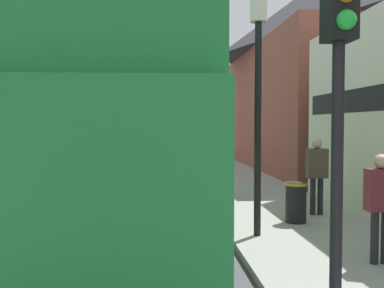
{
  "coord_description": "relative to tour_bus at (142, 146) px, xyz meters",
  "views": [
    {
      "loc": [
        3.68,
        -3.56,
        2.24
      ],
      "look_at": [
        4.56,
        7.33,
        1.76
      ],
      "focal_mm": 42.0,
      "sensor_mm": 36.0,
      "label": 1
    }
  ],
  "objects": [
    {
      "name": "ground_plane",
      "position": [
        -3.38,
        14.79,
        -1.78
      ],
      "size": [
        144.0,
        144.0,
        0.0
      ],
      "primitive_type": "plane",
      "color": "#4C4C4F"
    },
    {
      "name": "sidewalk",
      "position": [
        3.34,
        11.79,
        -1.71
      ],
      "size": [
        3.29,
        108.0,
        0.14
      ],
      "color": "#999993",
      "rests_on": "ground_plane"
    },
    {
      "name": "brick_terrace_rear",
      "position": [
        7.99,
        14.15,
        2.79
      ],
      "size": [
        6.0,
        18.89,
        9.13
      ],
      "color": "brown",
      "rests_on": "ground_plane"
    },
    {
      "name": "tour_bus",
      "position": [
        0.0,
        0.0,
        0.0
      ],
      "size": [
        2.91,
        10.68,
        3.99
      ],
      "rotation": [
        0.0,
        0.0,
        -0.04
      ],
      "color": "#1E7A38",
      "rests_on": "ground_plane"
    },
    {
      "name": "parked_car_ahead_of_bus",
      "position": [
        0.56,
        8.56,
        -1.15
      ],
      "size": [
        1.93,
        3.99,
        1.31
      ],
      "rotation": [
        0.0,
        0.0,
        0.03
      ],
      "color": "silver",
      "rests_on": "ground_plane"
    },
    {
      "name": "pedestrian_second",
      "position": [
        3.66,
        -3.34,
        -0.64
      ],
      "size": [
        0.43,
        0.24,
        1.65
      ],
      "color": "#232328",
      "rests_on": "sidewalk"
    },
    {
      "name": "pedestrian_third",
      "position": [
        4.02,
        0.32,
        -0.57
      ],
      "size": [
        0.47,
        0.26,
        1.78
      ],
      "color": "#232328",
      "rests_on": "sidewalk"
    },
    {
      "name": "traffic_signal",
      "position": [
        2.08,
        -5.52,
        1.11
      ],
      "size": [
        0.28,
        0.42,
        3.75
      ],
      "color": "black",
      "rests_on": "sidewalk"
    },
    {
      "name": "lamp_post_nearest",
      "position": [
        2.21,
        -1.49,
        1.59
      ],
      "size": [
        0.35,
        0.35,
        4.67
      ],
      "color": "black",
      "rests_on": "sidewalk"
    },
    {
      "name": "lamp_post_second",
      "position": [
        2.13,
        6.48,
        1.6
      ],
      "size": [
        0.35,
        0.35,
        4.69
      ],
      "color": "black",
      "rests_on": "sidewalk"
    },
    {
      "name": "lamp_post_third",
      "position": [
        2.33,
        14.45,
        1.92
      ],
      "size": [
        0.35,
        0.35,
        5.22
      ],
      "color": "black",
      "rests_on": "sidewalk"
    },
    {
      "name": "litter_bin",
      "position": [
        3.29,
        -0.45,
        -1.17
      ],
      "size": [
        0.48,
        0.48,
        0.87
      ],
      "color": "black",
      "rests_on": "sidewalk"
    }
  ]
}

